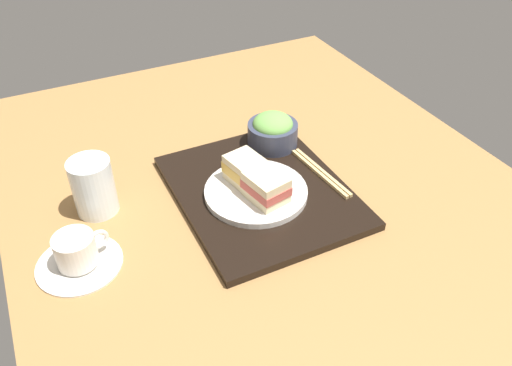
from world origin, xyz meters
TOP-DOWN VIEW (x-y plane):
  - ground_plane at (0.00, 0.00)cm, footprint 140.00×100.00cm
  - serving_tray at (5.21, 1.89)cm, footprint 38.72×31.59cm
  - sandwich_plate at (3.89, 3.61)cm, footprint 20.00×20.00cm
  - sandwich_near at (0.71, 3.08)cm, footprint 9.08×7.60cm
  - sandwich_far at (7.07, 4.13)cm, footprint 9.19×7.63cm
  - salad_bowl at (18.12, -7.45)cm, footprint 10.91×10.91cm
  - chopsticks_pair at (3.99, -11.17)cm, footprint 18.42×3.26cm
  - coffee_cup at (1.90, 37.96)cm, footprint 14.58×14.58cm
  - drinking_glass at (14.93, 31.86)cm, footprint 7.89×7.89cm

SIDE VIEW (x-z plane):
  - ground_plane at x=0.00cm, z-range -3.00..0.00cm
  - serving_tray at x=5.21cm, z-range 0.00..1.64cm
  - chopsticks_pair at x=3.99cm, z-range 1.64..2.34cm
  - sandwich_plate at x=3.89cm, z-range 1.64..2.87cm
  - coffee_cup at x=1.90cm, z-range -0.68..5.60cm
  - salad_bowl at x=18.12cm, z-range 1.39..8.86cm
  - sandwich_near at x=0.71cm, z-range 2.87..8.09cm
  - sandwich_far at x=7.07cm, z-range 2.87..8.16cm
  - drinking_glass at x=14.93cm, z-range 0.00..11.16cm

